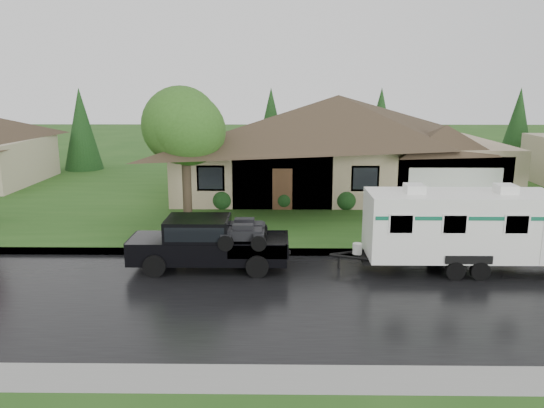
# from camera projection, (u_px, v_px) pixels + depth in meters

# --- Properties ---
(ground) EXTENTS (140.00, 140.00, 0.00)m
(ground) POSITION_uv_depth(u_px,v_px,m) (320.00, 274.00, 18.08)
(ground) COLOR #255119
(ground) RESTS_ON ground
(road) EXTENTS (140.00, 8.00, 0.01)m
(road) POSITION_uv_depth(u_px,v_px,m) (325.00, 297.00, 16.13)
(road) COLOR black
(road) RESTS_ON ground
(curb) EXTENTS (140.00, 0.50, 0.15)m
(curb) POSITION_uv_depth(u_px,v_px,m) (316.00, 252.00, 20.26)
(curb) COLOR gray
(curb) RESTS_ON ground
(lawn) EXTENTS (140.00, 26.00, 0.15)m
(lawn) POSITION_uv_depth(u_px,v_px,m) (302.00, 188.00, 32.69)
(lawn) COLOR #255119
(lawn) RESTS_ON ground
(house_main) EXTENTS (19.44, 10.80, 6.90)m
(house_main) POSITION_uv_depth(u_px,v_px,m) (343.00, 133.00, 30.76)
(house_main) COLOR tan
(house_main) RESTS_ON lawn
(tree_left_green) EXTENTS (3.67, 3.67, 6.08)m
(tree_left_green) POSITION_uv_depth(u_px,v_px,m) (185.00, 130.00, 23.58)
(tree_left_green) COLOR #382B1E
(tree_left_green) RESTS_ON lawn
(shrub_row) EXTENTS (13.60, 1.00, 1.00)m
(shrub_row) POSITION_uv_depth(u_px,v_px,m) (346.00, 199.00, 26.98)
(shrub_row) COLOR #143814
(shrub_row) RESTS_ON lawn
(pickup_truck) EXTENTS (5.46, 2.08, 1.82)m
(pickup_truck) POSITION_uv_depth(u_px,v_px,m) (206.00, 241.00, 18.53)
(pickup_truck) COLOR black
(pickup_truck) RESTS_ON ground
(travel_trailer) EXTENTS (6.74, 2.37, 3.02)m
(travel_trailer) POSITION_uv_depth(u_px,v_px,m) (460.00, 225.00, 18.28)
(travel_trailer) COLOR white
(travel_trailer) RESTS_ON ground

